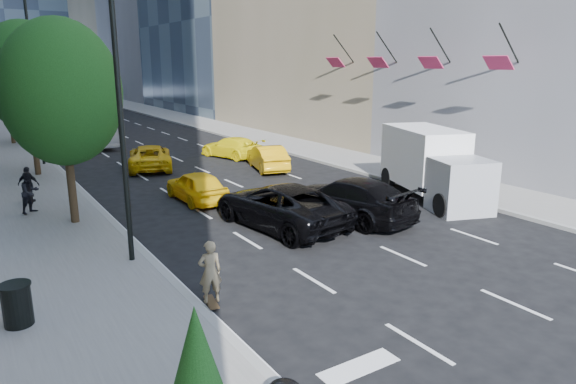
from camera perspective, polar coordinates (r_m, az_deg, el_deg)
ground at (r=16.33m, az=10.08°, el=-7.71°), size 160.00×160.00×0.00m
sidewalk_right at (r=46.20m, az=-6.15°, el=6.80°), size 4.00×120.00×0.15m
lamp_near at (r=15.57m, az=-17.83°, el=12.74°), size 2.13×0.22×10.00m
lamp_far at (r=33.27m, az=-26.22°, el=12.47°), size 2.13×0.22×10.00m
tree_near at (r=20.30m, az=-23.85°, el=10.05°), size 4.20×4.20×7.46m
tree_mid at (r=30.20m, az=-27.07°, el=11.39°), size 4.50×4.50×7.99m
tree_far at (r=43.16m, az=-28.87°, el=10.68°), size 3.90×3.90×6.92m
traffic_signal at (r=51.21m, az=-28.63°, el=10.57°), size 2.48×0.53×5.20m
facade_flags at (r=29.75m, az=12.84°, el=14.22°), size 1.85×13.30×2.05m
skateboarder at (r=13.24m, az=-8.63°, el=-9.19°), size 0.66×0.49×1.63m
black_sedan_lincoln at (r=19.25m, az=-0.83°, el=-1.48°), size 3.48×6.22×1.64m
black_sedan_mercedes at (r=20.30m, az=6.80°, el=-0.72°), size 3.30×6.02×1.65m
taxi_a at (r=23.11m, az=-10.12°, el=0.66°), size 1.67×4.07×1.38m
taxi_b at (r=29.46m, az=-2.29°, el=3.85°), size 2.62×4.58×1.43m
taxi_c at (r=30.78m, az=-15.09°, el=3.79°), size 3.71×5.47×1.39m
taxi_d at (r=33.48m, az=-6.31°, el=4.96°), size 3.13×4.93×1.33m
city_bus at (r=41.75m, az=-22.63°, el=6.90°), size 3.86×10.70×2.91m
box_truck at (r=24.02m, az=15.76°, el=3.00°), size 4.31×6.85×3.09m
pedestrian_a at (r=22.90m, az=-26.74°, el=-0.04°), size 1.03×0.99×1.67m
pedestrian_b at (r=24.69m, az=-26.87°, el=0.75°), size 0.97×0.81×1.55m
trash_can at (r=13.54m, az=-27.88°, el=-11.08°), size 0.64×0.64×0.97m
planter_shrub at (r=8.65m, az=-10.03°, el=-19.60°), size 0.98×0.98×2.35m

